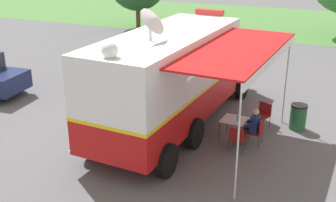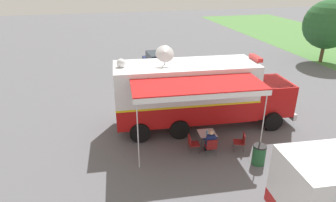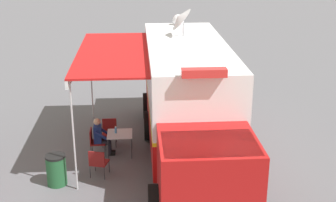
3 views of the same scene
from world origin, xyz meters
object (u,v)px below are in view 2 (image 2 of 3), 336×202
object	(u,v)px
water_bottle	(207,132)
folding_chair_spare_by_truck	(241,140)
folding_chair_beside_table	(192,142)
folding_table	(207,134)
folding_chair_at_table	(211,146)
trash_bin	(259,155)
seated_responder	(210,141)
command_truck	(199,92)
car_behind_truck	(159,64)

from	to	relation	value
water_bottle	folding_chair_spare_by_truck	world-z (taller)	water_bottle
water_bottle	folding_chair_beside_table	bearing A→B (deg)	-76.18
folding_table	folding_chair_at_table	xyz separation A→B (m)	(0.80, -0.09, -0.16)
folding_chair_at_table	trash_bin	distance (m)	2.08
water_bottle	folding_chair_at_table	bearing A→B (deg)	-3.38
folding_chair_beside_table	seated_responder	bearing A→B (deg)	69.01
command_truck	trash_bin	xyz separation A→B (m)	(4.03, 1.37, -1.49)
folding_chair_beside_table	car_behind_truck	distance (m)	11.61
folding_chair_beside_table	water_bottle	bearing A→B (deg)	103.82
folding_chair_at_table	folding_chair_beside_table	xyz separation A→B (m)	(-0.48, -0.75, 0.00)
folding_chair_spare_by_truck	car_behind_truck	xyz separation A→B (m)	(-11.95, -1.33, 0.37)
folding_table	folding_chair_at_table	bearing A→B (deg)	-6.75
command_truck	seated_responder	distance (m)	3.08
command_truck	folding_chair_beside_table	size ratio (longest dim) A/B	11.09
water_bottle	seated_responder	xyz separation A→B (m)	(0.49, -0.03, -0.18)
seated_responder	trash_bin	bearing A→B (deg)	54.38
folding_chair_spare_by_truck	folding_chair_beside_table	bearing A→B (deg)	-99.56
water_bottle	folding_chair_spare_by_truck	xyz separation A→B (m)	(0.58, 1.48, -0.32)
folding_chair_beside_table	folding_chair_spare_by_truck	size ratio (longest dim) A/B	1.00
folding_table	water_bottle	size ratio (longest dim) A/B	3.83
water_bottle	seated_responder	world-z (taller)	seated_responder
folding_chair_at_table	folding_chair_spare_by_truck	world-z (taller)	same
folding_chair_spare_by_truck	trash_bin	bearing A→B (deg)	12.32
command_truck	seated_responder	world-z (taller)	command_truck
command_truck	folding_chair_spare_by_truck	xyz separation A→B (m)	(2.85, 1.11, -1.43)
folding_table	command_truck	bearing A→B (deg)	171.59
water_bottle	folding_table	bearing A→B (deg)	155.64
trash_bin	car_behind_truck	world-z (taller)	car_behind_truck
water_bottle	trash_bin	distance (m)	2.50
command_truck	folding_chair_at_table	bearing A→B (deg)	-7.96
command_truck	water_bottle	bearing A→B (deg)	-9.31
folding_chair_beside_table	car_behind_truck	xyz separation A→B (m)	(-11.56, 0.95, 0.37)
folding_table	car_behind_truck	bearing A→B (deg)	179.49
command_truck	folding_chair_at_table	distance (m)	3.31
folding_chair_at_table	folding_chair_spare_by_truck	distance (m)	1.53
folding_chair_at_table	trash_bin	bearing A→B (deg)	58.82
folding_chair_beside_table	folding_chair_at_table	bearing A→B (deg)	57.37
command_truck	car_behind_truck	xyz separation A→B (m)	(-9.09, -0.22, -1.06)
trash_bin	car_behind_truck	bearing A→B (deg)	-173.11
command_truck	folding_chair_at_table	world-z (taller)	command_truck
trash_bin	folding_chair_beside_table	bearing A→B (deg)	-121.61
folding_chair_beside_table	trash_bin	size ratio (longest dim) A/B	0.96
folding_chair_spare_by_truck	car_behind_truck	distance (m)	12.03
command_truck	water_bottle	size ratio (longest dim) A/B	43.06
folding_table	car_behind_truck	world-z (taller)	car_behind_truck
command_truck	water_bottle	xyz separation A→B (m)	(2.27, -0.37, -1.11)
folding_chair_spare_by_truck	water_bottle	bearing A→B (deg)	-111.34
command_truck	car_behind_truck	distance (m)	9.16
folding_chair_beside_table	seated_responder	size ratio (longest dim) A/B	0.70
seated_responder	trash_bin	size ratio (longest dim) A/B	1.37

